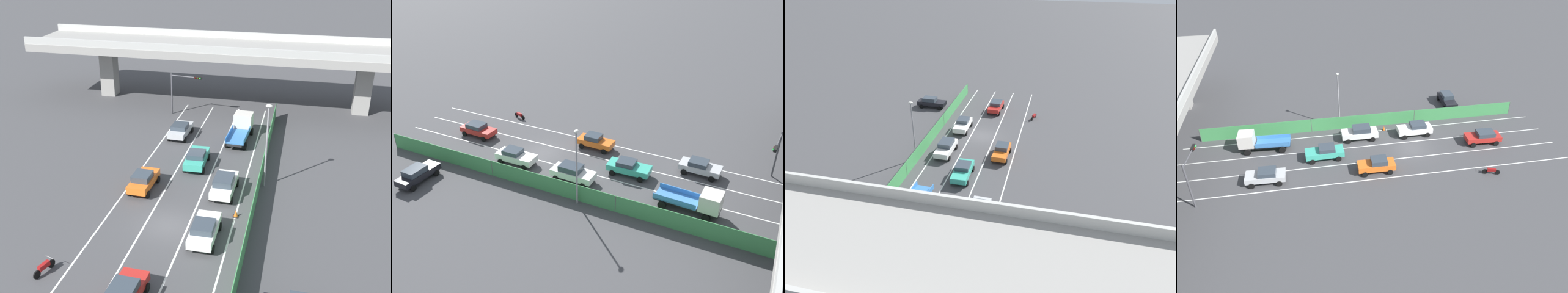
{
  "view_description": "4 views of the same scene",
  "coord_description": "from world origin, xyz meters",
  "views": [
    {
      "loc": [
        9.47,
        -30.98,
        21.55
      ],
      "look_at": [
        -0.69,
        13.08,
        0.92
      ],
      "focal_mm": 44.6,
      "sensor_mm": 36.0,
      "label": 1
    },
    {
      "loc": [
        35.49,
        23.16,
        24.36
      ],
      "look_at": [
        -1.26,
        5.21,
        1.4
      ],
      "focal_mm": 38.8,
      "sensor_mm": 36.0,
      "label": 2
    },
    {
      "loc": [
        -9.92,
        44.02,
        23.65
      ],
      "look_at": [
        -1.31,
        7.27,
        2.45
      ],
      "focal_mm": 32.88,
      "sensor_mm": 36.0,
      "label": 3
    },
    {
      "loc": [
        -39.02,
        12.04,
        27.06
      ],
      "look_at": [
        -0.51,
        4.96,
        1.33
      ],
      "focal_mm": 36.37,
      "sensor_mm": 36.0,
      "label": 4
    }
  ],
  "objects": [
    {
      "name": "lane_line_mid_right",
      "position": [
        1.69,
        4.85,
        0.0
      ],
      "size": [
        0.14,
        45.7,
        0.01
      ],
      "primitive_type": "cube",
      "color": "silver",
      "rests_on": "ground"
    },
    {
      "name": "lane_line_right_edge",
      "position": [
        5.08,
        4.85,
        0.0
      ],
      "size": [
        0.14,
        45.7,
        0.01
      ],
      "primitive_type": "cube",
      "color": "silver",
      "rests_on": "ground"
    },
    {
      "name": "parked_sedan_dark",
      "position": [
        10.69,
        -8.27,
        0.94
      ],
      "size": [
        4.69,
        2.01,
        1.72
      ],
      "color": "black",
      "rests_on": "ground"
    },
    {
      "name": "car_taxi_teal",
      "position": [
        0.01,
        10.56,
        0.9
      ],
      "size": [
        2.18,
        4.57,
        1.62
      ],
      "color": "teal",
      "rests_on": "ground"
    },
    {
      "name": "car_hatchback_white",
      "position": [
        3.3,
        -1.35,
        0.92
      ],
      "size": [
        2.08,
        4.45,
        1.66
      ],
      "color": "silver",
      "rests_on": "ground"
    },
    {
      "name": "traffic_cone",
      "position": [
        5.13,
        2.39,
        0.29
      ],
      "size": [
        0.47,
        0.47,
        0.62
      ],
      "color": "orange",
      "rests_on": "ground"
    },
    {
      "name": "street_lamp",
      "position": [
        6.85,
        8.05,
        4.69
      ],
      "size": [
        0.6,
        0.36,
        7.82
      ],
      "color": "gray",
      "rests_on": "ground"
    },
    {
      "name": "green_fence",
      "position": [
        6.49,
        4.85,
        0.91
      ],
      "size": [
        0.1,
        41.8,
        1.82
      ],
      "color": "#3D8E4C",
      "rests_on": "ground"
    },
    {
      "name": "car_sedan_red",
      "position": [
        -0.09,
        -9.24,
        0.9
      ],
      "size": [
        2.2,
        4.45,
        1.6
      ],
      "color": "red",
      "rests_on": "ground"
    },
    {
      "name": "lane_line_mid_left",
      "position": [
        -1.69,
        4.85,
        0.0
      ],
      "size": [
        0.14,
        45.7,
        0.01
      ],
      "primitive_type": "cube",
      "color": "silver",
      "rests_on": "ground"
    },
    {
      "name": "car_sedan_silver",
      "position": [
        -3.38,
        17.25,
        0.88
      ],
      "size": [
        2.19,
        4.34,
        1.56
      ],
      "color": "#B7BABC",
      "rests_on": "ground"
    },
    {
      "name": "ground_plane",
      "position": [
        0.0,
        0.0,
        0.0
      ],
      "size": [
        300.0,
        300.0,
        0.0
      ],
      "primitive_type": "plane",
      "color": "#424244"
    },
    {
      "name": "car_taxi_orange",
      "position": [
        -3.61,
        5.02,
        0.91
      ],
      "size": [
        2.04,
        4.24,
        1.68
      ],
      "color": "orange",
      "rests_on": "ground"
    },
    {
      "name": "car_sedan_white",
      "position": [
        3.56,
        5.83,
        0.97
      ],
      "size": [
        2.1,
        4.58,
        1.77
      ],
      "color": "white",
      "rests_on": "ground"
    },
    {
      "name": "motorcycle",
      "position": [
        -6.49,
        -7.48,
        0.46
      ],
      "size": [
        0.77,
        1.9,
        0.93
      ],
      "color": "black",
      "rests_on": "ground"
    },
    {
      "name": "lane_line_left_edge",
      "position": [
        -5.08,
        4.85,
        0.0
      ],
      "size": [
        0.14,
        45.7,
        0.01
      ],
      "primitive_type": "cube",
      "color": "silver",
      "rests_on": "ground"
    },
    {
      "name": "traffic_light",
      "position": [
        -4.84,
        24.06,
        3.77
      ],
      "size": [
        3.97,
        0.66,
        5.25
      ],
      "color": "#47474C",
      "rests_on": "ground"
    },
    {
      "name": "flatbed_truck_blue",
      "position": [
        3.26,
        18.7,
        1.27
      ],
      "size": [
        2.48,
        6.14,
        2.45
      ],
      "color": "black",
      "rests_on": "ground"
    }
  ]
}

